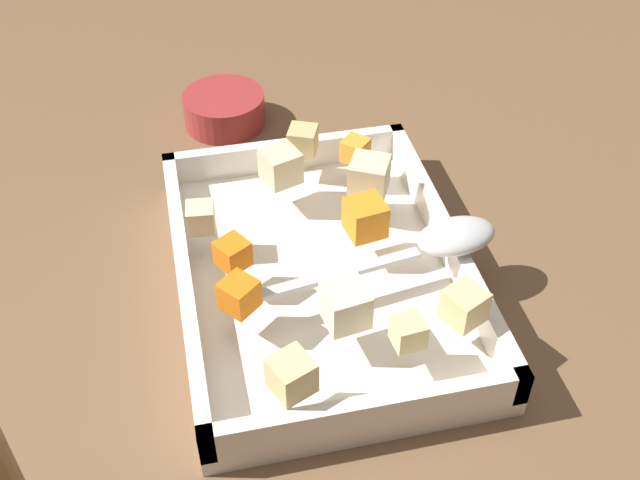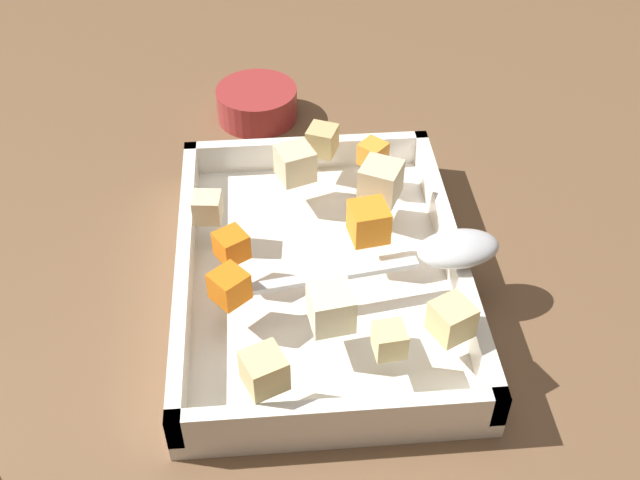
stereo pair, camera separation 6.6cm
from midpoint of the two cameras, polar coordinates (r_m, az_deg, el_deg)
ground_plane at (r=0.71m, az=-1.72°, el=-2.89°), size 4.00×4.00×0.00m
baking_dish at (r=0.69m, az=-2.74°, el=-2.74°), size 0.33×0.24×0.05m
carrot_chunk_mid_left at (r=0.67m, az=0.52°, el=1.51°), size 0.04×0.04×0.03m
carrot_chunk_rim_edge at (r=0.62m, az=-8.96°, el=-4.09°), size 0.04×0.04×0.03m
carrot_chunk_heap_side at (r=0.65m, az=-9.25°, el=-1.11°), size 0.03×0.03×0.02m
carrot_chunk_under_handle at (r=0.76m, az=0.06°, el=6.45°), size 0.03×0.03×0.02m
potato_chunk_near_right at (r=0.77m, az=-3.86°, el=7.10°), size 0.03×0.03×0.03m
potato_chunk_center at (r=0.56m, az=-5.51°, el=-9.91°), size 0.04×0.04×0.03m
potato_chunk_mid_right at (r=0.61m, az=7.40°, el=-4.89°), size 0.04×0.04×0.03m
potato_chunk_far_left at (r=0.60m, az=-1.29°, el=-4.94°), size 0.04×0.04×0.03m
potato_chunk_back_center at (r=0.59m, az=3.22°, el=-6.85°), size 0.03×0.03×0.02m
potato_chunk_heap_top at (r=0.69m, az=-11.39°, el=1.49°), size 0.03×0.03×0.02m
potato_chunk_front_center at (r=0.73m, az=-5.46°, el=5.28°), size 0.04×0.04×0.03m
potato_chunk_far_right at (r=0.72m, az=0.95°, el=4.52°), size 0.05×0.05×0.03m
serving_spoon at (r=0.66m, az=6.03°, el=-0.18°), size 0.06×0.24×0.02m
small_prep_bowl at (r=0.90m, az=-9.08°, el=9.27°), size 0.09×0.09×0.04m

